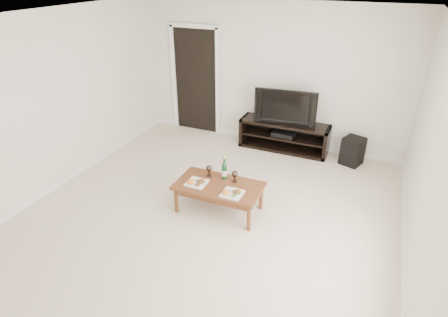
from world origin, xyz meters
TOP-DOWN VIEW (x-y plane):
  - floor at (0.00, 0.00)m, footprint 5.50×5.50m
  - back_wall at (0.00, 2.77)m, footprint 5.00×0.04m
  - ceiling at (0.00, 0.00)m, footprint 5.00×5.50m
  - doorway at (-1.55, 2.73)m, footprint 0.90×0.02m
  - media_console at (0.38, 2.50)m, footprint 1.64×0.45m
  - television at (0.38, 2.50)m, footprint 1.12×0.24m
  - av_receiver at (0.38, 2.48)m, footprint 0.42×0.32m
  - subwoofer at (1.63, 2.41)m, footprint 0.42×0.42m
  - coffee_table at (0.08, 0.22)m, footprint 1.20×0.67m
  - plate_left at (-0.22, 0.13)m, footprint 0.27×0.27m
  - plate_right at (0.34, 0.07)m, footprint 0.27×0.27m
  - wine_bottle at (0.08, 0.41)m, footprint 0.07×0.07m
  - goblet_left at (-0.15, 0.39)m, footprint 0.09×0.09m
  - goblet_right at (0.25, 0.38)m, footprint 0.09×0.09m

SIDE VIEW (x-z plane):
  - floor at x=0.00m, z-range 0.00..0.00m
  - coffee_table at x=0.08m, z-range 0.00..0.42m
  - subwoofer at x=1.63m, z-range 0.00..0.49m
  - media_console at x=0.38m, z-range 0.00..0.55m
  - av_receiver at x=0.38m, z-range 0.29..0.36m
  - plate_left at x=-0.22m, z-range 0.42..0.49m
  - plate_right at x=0.34m, z-range 0.42..0.49m
  - goblet_left at x=-0.15m, z-range 0.42..0.59m
  - goblet_right at x=0.25m, z-range 0.42..0.59m
  - wine_bottle at x=0.08m, z-range 0.42..0.77m
  - television at x=0.38m, z-range 0.55..1.19m
  - doorway at x=-1.55m, z-range 0.00..2.05m
  - back_wall at x=0.00m, z-range 0.00..2.60m
  - ceiling at x=0.00m, z-range 2.60..2.64m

